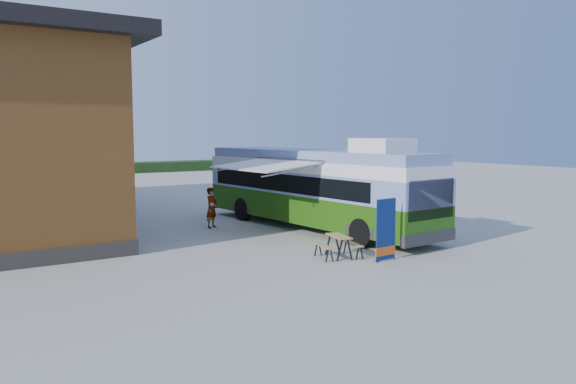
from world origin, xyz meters
TOP-DOWN VIEW (x-y plane):
  - ground at (0.00, 0.00)m, footprint 100.00×100.00m
  - hedge at (8.00, 38.00)m, footprint 40.00×3.00m
  - bus at (1.34, 1.00)m, footprint 3.45×12.46m
  - awning at (-0.95, 0.88)m, footprint 2.92×4.37m
  - banner at (-0.29, -5.08)m, footprint 0.85×0.22m
  - picnic_table at (-1.24, -3.93)m, footprint 1.50×1.40m
  - person_a at (-2.14, 3.50)m, footprint 0.74×0.67m
  - person_b at (-5.70, 5.84)m, footprint 0.96×1.08m
  - slurry_tanker at (-5.70, 20.46)m, footprint 2.87×5.59m

SIDE VIEW (x-z plane):
  - ground at x=0.00m, z-range 0.00..0.00m
  - hedge at x=8.00m, z-range 0.00..1.00m
  - picnic_table at x=-1.24m, z-range 0.18..0.90m
  - banner at x=-0.29m, z-range -0.18..1.78m
  - person_a at x=-2.14m, z-range 0.00..1.69m
  - person_b at x=-5.70m, z-range 0.00..1.86m
  - slurry_tanker at x=-5.70m, z-range 0.16..2.30m
  - bus at x=1.34m, z-range -0.08..3.70m
  - awning at x=-0.95m, z-range 2.50..3.02m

